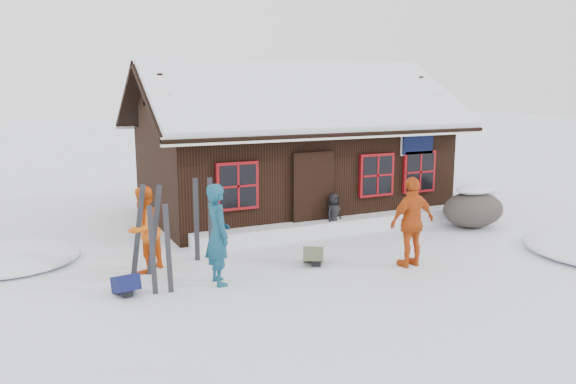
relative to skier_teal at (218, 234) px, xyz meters
name	(u,v)px	position (x,y,z in m)	size (l,w,h in m)	color
ground	(329,264)	(2.45, 0.13, -0.95)	(120.00, 120.00, 0.00)	white
mountain_hut	(290,158)	(3.95, 5.11, 0.63)	(8.90, 6.09, 4.42)	black
snow_drift	(337,225)	(3.95, 2.38, -0.78)	(7.60, 0.60, 0.35)	white
snow_mounds	(350,235)	(4.10, 2.00, -0.95)	(20.60, 13.20, 0.48)	white
skier_teal	(218,234)	(0.00, 0.00, 0.00)	(0.69, 0.45, 1.90)	navy
skier_orange_left	(144,230)	(-1.10, 1.31, -0.09)	(0.83, 0.65, 1.72)	#E75D10
skier_orange_right	(412,222)	(3.90, -0.69, -0.02)	(1.09, 0.45, 1.86)	#BE4913
skier_crouched	(334,213)	(3.82, 2.33, -0.44)	(0.49, 0.32, 1.01)	black
boulder	(473,208)	(7.44, 1.29, -0.45)	(1.71, 1.28, 1.00)	#443D36
ski_pair_left	(146,232)	(-1.11, 1.03, -0.07)	(0.67, 0.24, 1.85)	black
ski_pair_mid	(160,251)	(-1.08, -0.06, -0.17)	(0.41, 0.07, 1.67)	black
ski_pair_right	(204,220)	(0.20, 1.54, -0.09)	(0.40, 0.09, 1.82)	black
ski_poles	(410,218)	(5.16, 1.01, -0.42)	(0.21, 0.10, 1.15)	black
backpack_blue	(126,287)	(-1.68, 0.13, -0.81)	(0.40, 0.53, 0.29)	#0F1341
backpack_olive	(313,258)	(2.13, 0.25, -0.80)	(0.41, 0.54, 0.30)	#4C5139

